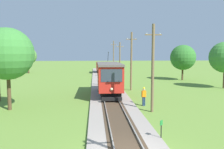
# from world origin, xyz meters

# --- Properties ---
(red_tram) EXTENTS (2.60, 8.54, 4.79)m
(red_tram) POSITION_xyz_m (0.00, 15.56, 2.19)
(red_tram) COLOR red
(red_tram) RESTS_ON rail_right
(freight_car) EXTENTS (2.40, 5.20, 2.31)m
(freight_car) POSITION_xyz_m (0.00, 45.56, 1.56)
(freight_car) COLOR maroon
(freight_car) RESTS_ON rail_right
(utility_pole_near_tram) EXTENTS (1.40, 0.28, 7.34)m
(utility_pole_near_tram) POSITION_xyz_m (3.18, 8.18, 3.77)
(utility_pole_near_tram) COLOR brown
(utility_pole_near_tram) RESTS_ON ground
(utility_pole_mid) EXTENTS (1.40, 0.52, 7.65)m
(utility_pole_mid) POSITION_xyz_m (3.18, 19.23, 3.92)
(utility_pole_mid) COLOR brown
(utility_pole_mid) RESTS_ON ground
(utility_pole_far) EXTENTS (1.40, 0.28, 6.96)m
(utility_pole_far) POSITION_xyz_m (3.18, 32.71, 3.58)
(utility_pole_far) COLOR brown
(utility_pole_far) RESTS_ON ground
(utility_pole_distant) EXTENTS (1.40, 0.33, 7.95)m
(utility_pole_distant) POSITION_xyz_m (3.18, 46.92, 4.07)
(utility_pole_distant) COLOR brown
(utility_pole_distant) RESTS_ON ground
(trackside_signal_marker) EXTENTS (0.21, 0.21, 1.18)m
(trackside_signal_marker) POSITION_xyz_m (2.09, 1.92, 0.67)
(trackside_signal_marker) COLOR black
(trackside_signal_marker) RESTS_ON ground
(gravel_pile) EXTENTS (2.73, 2.73, 0.81)m
(gravel_pile) POSITION_xyz_m (3.53, 50.41, 0.40)
(gravel_pile) COLOR gray
(gravel_pile) RESTS_ON ground
(track_worker) EXTENTS (0.42, 0.31, 1.78)m
(track_worker) POSITION_xyz_m (2.95, 10.41, 0.98)
(track_worker) COLOR navy
(track_worker) RESTS_ON ground
(tree_right_near) EXTENTS (4.06, 4.06, 6.26)m
(tree_right_near) POSITION_xyz_m (-17.56, 45.89, 4.22)
(tree_right_near) COLOR #4C3823
(tree_right_near) RESTS_ON ground
(tree_left_far) EXTENTS (4.55, 4.55, 6.41)m
(tree_left_far) POSITION_xyz_m (14.33, 29.73, 4.12)
(tree_left_far) COLOR #4C3823
(tree_left_far) RESTS_ON ground
(tree_right_far) EXTENTS (4.48, 4.48, 7.14)m
(tree_right_far) POSITION_xyz_m (-9.09, 9.82, 4.89)
(tree_right_far) COLOR #4C3823
(tree_right_far) RESTS_ON ground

